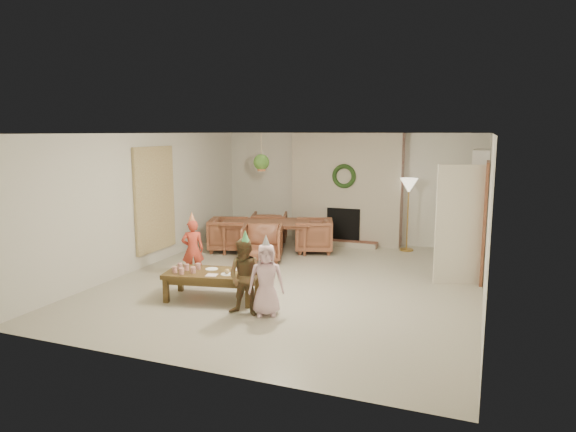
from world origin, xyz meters
The scene contains 56 objects.
floor centered at (0.00, 0.00, 0.00)m, with size 7.00×7.00×0.00m, color #B7B29E.
ceiling centered at (0.00, 0.00, 2.50)m, with size 7.00×7.00×0.00m, color white.
wall_back centered at (0.00, 3.50, 1.25)m, with size 7.00×7.00×0.00m, color silver.
wall_front centered at (0.00, -3.50, 1.25)m, with size 7.00×7.00×0.00m, color silver.
wall_left centered at (-3.00, 0.00, 1.25)m, with size 7.00×7.00×0.00m, color silver.
wall_right centered at (3.00, 0.00, 1.25)m, with size 7.00×7.00×0.00m, color silver.
fireplace_mass centered at (0.00, 3.30, 1.25)m, with size 2.50×0.40×2.50m, color #4D1418.
fireplace_hearth centered at (0.00, 2.95, 0.06)m, with size 1.60×0.30×0.12m, color maroon.
fireplace_firebox centered at (0.00, 3.12, 0.45)m, with size 0.75×0.12×0.75m, color black.
fireplace_wreath centered at (0.00, 3.07, 1.55)m, with size 0.54×0.54×0.10m, color #1A3714.
floor_lamp_base centered at (1.43, 3.00, 0.02)m, with size 0.29×0.29×0.03m, color gold.
floor_lamp_post centered at (1.43, 3.00, 0.73)m, with size 0.03×0.03×1.40m, color gold.
floor_lamp_shade centered at (1.43, 3.00, 1.40)m, with size 0.37×0.37×0.31m, color beige.
bookshelf_carcass centered at (2.84, 2.30, 1.10)m, with size 0.30×1.00×2.20m, color white.
bookshelf_shelf_a centered at (2.82, 2.30, 0.45)m, with size 0.30×0.92×0.03m, color white.
bookshelf_shelf_b centered at (2.82, 2.30, 0.85)m, with size 0.30×0.92×0.03m, color white.
bookshelf_shelf_c centered at (2.82, 2.30, 1.25)m, with size 0.30×0.92×0.03m, color white.
bookshelf_shelf_d centered at (2.82, 2.30, 1.65)m, with size 0.30×0.92×0.03m, color white.
books_row_lower centered at (2.80, 2.15, 0.59)m, with size 0.20×0.40×0.24m, color maroon.
books_row_mid centered at (2.80, 2.35, 0.99)m, with size 0.20×0.44×0.24m, color navy.
books_row_upper centered at (2.80, 2.20, 1.38)m, with size 0.20×0.36×0.22m, color gold.
door_frame centered at (2.96, 1.20, 1.02)m, with size 0.05×0.86×2.04m, color brown.
door_leaf centered at (2.58, 0.82, 1.00)m, with size 0.05×0.80×2.00m, color beige.
curtain_panel centered at (-2.96, 0.20, 1.25)m, with size 0.06×1.20×2.00m, color beige.
dining_table centered at (-1.35, 1.83, 0.32)m, with size 1.84×1.03×0.65m, color brown.
dining_chair_near centered at (-1.10, 1.06, 0.36)m, with size 0.76×0.79×0.71m, color brown.
dining_chair_far centered at (-1.60, 2.60, 0.36)m, with size 0.76×0.79×0.71m, color brown.
dining_chair_left centered at (-2.12, 1.58, 0.36)m, with size 0.76×0.79×0.71m, color brown.
dining_chair_right centered at (-0.39, 2.14, 0.36)m, with size 0.76×0.79×0.71m, color brown.
hanging_plant_cord centered at (-1.30, 1.50, 2.15)m, with size 0.01×0.01×0.70m, color tan.
hanging_plant_pot centered at (-1.30, 1.50, 1.80)m, with size 0.16×0.16×0.12m, color #955230.
hanging_plant_foliage centered at (-1.30, 1.50, 1.92)m, with size 0.32×0.32×0.32m, color #2B4E1A.
coffee_table_top centered at (-0.86, -1.35, 0.40)m, with size 1.39×0.70×0.06m, color #523C1B.
coffee_table_apron centered at (-0.86, -1.35, 0.32)m, with size 1.29×0.59×0.09m, color #523C1B.
coffee_leg_fl centered at (-1.43, -1.75, 0.18)m, with size 0.08×0.08×0.36m, color #523C1B.
coffee_leg_fr centered at (-0.18, -1.51, 0.18)m, with size 0.08×0.08×0.36m, color #523C1B.
coffee_leg_bl centered at (-1.53, -1.19, 0.18)m, with size 0.08×0.08×0.36m, color #523C1B.
coffee_leg_br centered at (-0.29, -0.95, 0.18)m, with size 0.08×0.08×0.36m, color #523C1B.
cup_a centered at (-1.36, -1.61, 0.48)m, with size 0.08×0.08×0.10m, color silver.
cup_b centered at (-1.40, -1.39, 0.48)m, with size 0.08×0.08×0.10m, color silver.
cup_c centered at (-1.22, -1.63, 0.48)m, with size 0.08×0.08×0.10m, color silver.
cup_d centered at (-1.26, -1.42, 0.48)m, with size 0.08×0.08×0.10m, color silver.
cup_e centered at (-1.09, -1.52, 0.48)m, with size 0.08×0.08×0.10m, color silver.
cup_f centered at (-1.13, -1.31, 0.48)m, with size 0.08×0.08×0.10m, color silver.
plate_a centered at (-0.94, -1.23, 0.43)m, with size 0.19×0.19×0.01m, color white.
plate_b centered at (-0.58, -1.40, 0.43)m, with size 0.19×0.19×0.01m, color white.
plate_c centered at (-0.41, -1.15, 0.43)m, with size 0.19×0.19×0.01m, color white.
food_scoop centered at (-0.58, -1.40, 0.48)m, with size 0.08×0.08×0.08m, color tan.
napkin_left centered at (-0.77, -1.53, 0.43)m, with size 0.16×0.16×0.01m, color beige.
napkin_right centered at (-0.53, -1.09, 0.43)m, with size 0.16×0.16×0.01m, color beige.
child_red centered at (-1.71, -0.51, 0.52)m, with size 0.38×0.25×1.04m, color #BE3B28.
party_hat_red centered at (-1.71, -0.51, 1.09)m, with size 0.14×0.14×0.20m, color gold.
child_plaid centered at (-0.08, -1.78, 0.54)m, with size 0.52×0.41×1.08m, color maroon.
party_hat_plaid centered at (-0.08, -1.78, 1.12)m, with size 0.13×0.13×0.18m, color #52BF69.
child_pink centered at (0.18, -1.68, 0.51)m, with size 0.49×0.32×1.01m, color #F2C1CD.
party_hat_pink centered at (0.18, -1.68, 1.05)m, with size 0.13×0.13×0.18m, color #B5B5BC.
Camera 1 is at (2.93, -7.97, 2.54)m, focal length 32.03 mm.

